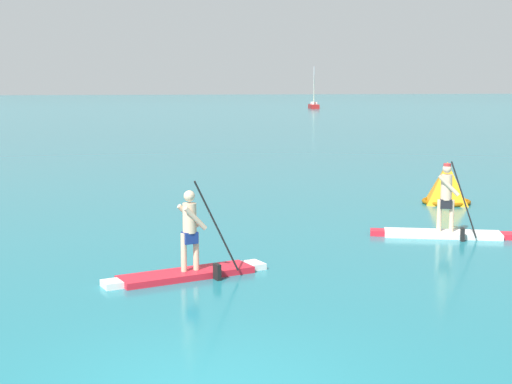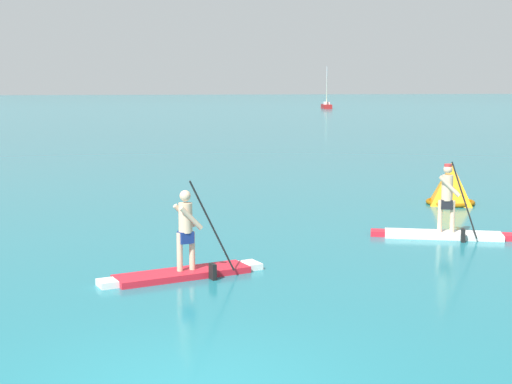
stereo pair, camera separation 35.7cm
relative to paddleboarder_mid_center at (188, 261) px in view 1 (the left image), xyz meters
name	(u,v)px [view 1 (the left image)]	position (x,y,z in m)	size (l,w,h in m)	color
paddleboarder_mid_center	(188,261)	(0.00, 0.00, 0.00)	(3.20, 1.46, 1.91)	red
paddleboarder_far_right	(444,224)	(6.34, 2.60, 0.01)	(3.36, 1.54, 1.87)	white
race_marker_buoy	(447,185)	(8.55, 7.23, 0.26)	(1.61, 1.61, 1.26)	orange
sailboat_right_horizon	(314,103)	(26.52, 88.99, 0.50)	(1.66, 4.22, 5.87)	#A51E1E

